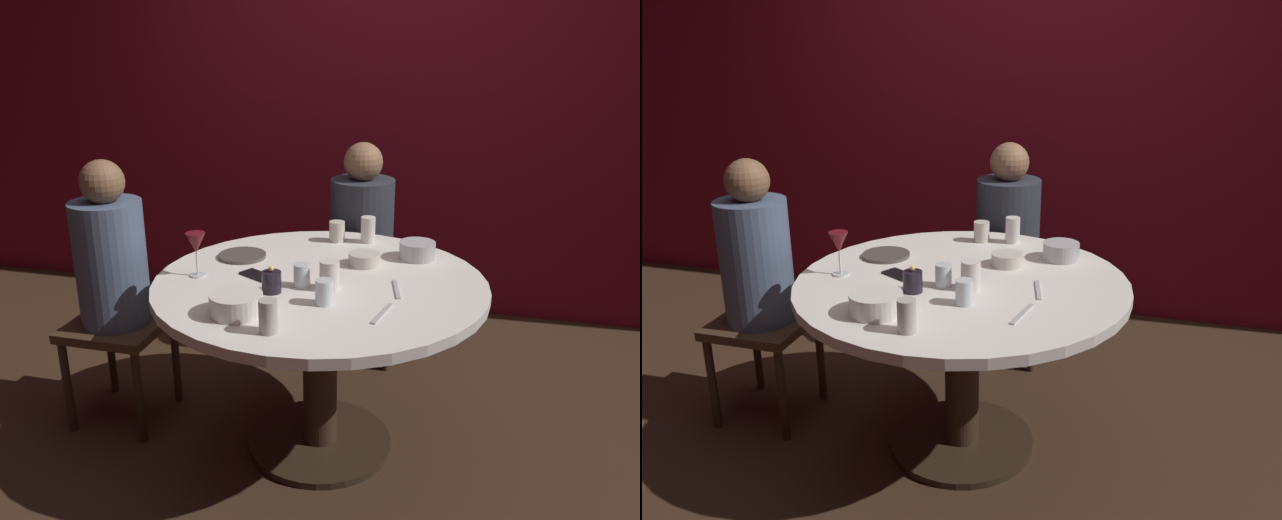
# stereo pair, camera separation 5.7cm
# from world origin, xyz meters

# --- Properties ---
(ground_plane) EXTENTS (8.00, 8.00, 0.00)m
(ground_plane) POSITION_xyz_m (0.00, 0.00, 0.00)
(ground_plane) COLOR #382619
(back_wall) EXTENTS (6.00, 0.10, 2.60)m
(back_wall) POSITION_xyz_m (0.00, 1.61, 1.30)
(back_wall) COLOR maroon
(back_wall) RESTS_ON ground
(dining_table) EXTENTS (1.29, 1.29, 0.75)m
(dining_table) POSITION_xyz_m (0.00, 0.00, 0.59)
(dining_table) COLOR silver
(dining_table) RESTS_ON ground
(seated_diner_left) EXTENTS (0.40, 0.40, 1.17)m
(seated_diner_left) POSITION_xyz_m (-0.91, 0.00, 0.72)
(seated_diner_left) COLOR #3F2D1E
(seated_diner_left) RESTS_ON ground
(seated_diner_back) EXTENTS (0.40, 0.40, 1.14)m
(seated_diner_back) POSITION_xyz_m (0.00, 0.87, 0.71)
(seated_diner_back) COLOR #3F2D1E
(seated_diner_back) RESTS_ON ground
(candle_holder) EXTENTS (0.07, 0.07, 0.10)m
(candle_holder) POSITION_xyz_m (-0.14, -0.17, 0.79)
(candle_holder) COLOR black
(candle_holder) RESTS_ON dining_table
(wine_glass) EXTENTS (0.08, 0.08, 0.18)m
(wine_glass) POSITION_xyz_m (-0.47, -0.08, 0.88)
(wine_glass) COLOR silver
(wine_glass) RESTS_ON dining_table
(dinner_plate) EXTENTS (0.20, 0.20, 0.01)m
(dinner_plate) POSITION_xyz_m (-0.39, 0.17, 0.76)
(dinner_plate) COLOR #4C4742
(dinner_plate) RESTS_ON dining_table
(cell_phone) EXTENTS (0.16, 0.13, 0.01)m
(cell_phone) POSITION_xyz_m (-0.25, -0.03, 0.75)
(cell_phone) COLOR black
(cell_phone) RESTS_ON dining_table
(bowl_serving_large) EXTENTS (0.15, 0.15, 0.07)m
(bowl_serving_large) POSITION_xyz_m (0.34, 0.34, 0.79)
(bowl_serving_large) COLOR #B7B7BC
(bowl_serving_large) RESTS_ON dining_table
(bowl_salad_center) EXTENTS (0.13, 0.13, 0.05)m
(bowl_salad_center) POSITION_xyz_m (0.13, 0.20, 0.78)
(bowl_salad_center) COLOR beige
(bowl_salad_center) RESTS_ON dining_table
(bowl_small_white) EXTENTS (0.18, 0.18, 0.07)m
(bowl_small_white) POSITION_xyz_m (-0.19, -0.38, 0.79)
(bowl_small_white) COLOR silver
(bowl_small_white) RESTS_ON dining_table
(cup_near_candle) EXTENTS (0.06, 0.06, 0.11)m
(cup_near_candle) POSITION_xyz_m (-0.04, -0.49, 0.80)
(cup_near_candle) COLOR #B2ADA3
(cup_near_candle) RESTS_ON dining_table
(cup_by_left_diner) EXTENTS (0.06, 0.06, 0.09)m
(cup_by_left_diner) POSITION_xyz_m (0.07, -0.23, 0.79)
(cup_by_left_diner) COLOR silver
(cup_by_left_diner) RESTS_ON dining_table
(cup_by_right_diner) EXTENTS (0.06, 0.06, 0.09)m
(cup_by_right_diner) POSITION_xyz_m (-0.05, -0.09, 0.79)
(cup_by_right_diner) COLOR silver
(cup_by_right_diner) RESTS_ON dining_table
(cup_center_front) EXTENTS (0.07, 0.07, 0.11)m
(cup_center_front) POSITION_xyz_m (0.06, -0.09, 0.80)
(cup_center_front) COLOR silver
(cup_center_front) RESTS_ON dining_table
(cup_far_edge) EXTENTS (0.07, 0.07, 0.12)m
(cup_far_edge) POSITION_xyz_m (0.09, 0.51, 0.81)
(cup_far_edge) COLOR silver
(cup_far_edge) RESTS_ON dining_table
(cup_beside_wine) EXTENTS (0.07, 0.07, 0.09)m
(cup_beside_wine) POSITION_xyz_m (-0.04, 0.49, 0.80)
(cup_beside_wine) COLOR beige
(cup_beside_wine) RESTS_ON dining_table
(fork_near_plate) EXTENTS (0.05, 0.18, 0.01)m
(fork_near_plate) POSITION_xyz_m (0.29, -0.26, 0.75)
(fork_near_plate) COLOR #B7B7BC
(fork_near_plate) RESTS_ON dining_table
(knife_near_plate) EXTENTS (0.05, 0.18, 0.01)m
(knife_near_plate) POSITION_xyz_m (0.30, -0.03, 0.75)
(knife_near_plate) COLOR #B7B7BC
(knife_near_plate) RESTS_ON dining_table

